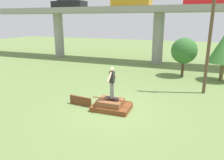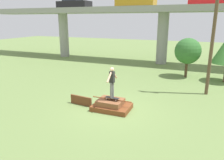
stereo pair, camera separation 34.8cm
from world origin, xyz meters
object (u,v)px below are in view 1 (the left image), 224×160
at_px(car_on_overpass_right, 69,3).
at_px(tree_behind_left, 184,51).
at_px(utility_pole, 211,25).
at_px(skateboard, 112,98).
at_px(skater, 112,81).
at_px(car_on_overpass_mid, 131,0).

xyz_separation_m(car_on_overpass_right, tree_behind_left, (13.51, -5.01, -4.28)).
bearing_deg(car_on_overpass_right, utility_pole, -30.81).
distance_m(skateboard, utility_pole, 7.29).
bearing_deg(utility_pole, skater, -134.14).
xyz_separation_m(skater, utility_pole, (4.44, 4.58, 2.61)).
distance_m(skateboard, tree_behind_left, 9.14).
bearing_deg(tree_behind_left, skateboard, -108.50).
height_order(car_on_overpass_right, utility_pole, utility_pole).
bearing_deg(utility_pole, tree_behind_left, 111.59).
xyz_separation_m(car_on_overpass_mid, tree_behind_left, (5.84, -4.58, -4.29)).
height_order(skateboard, skater, skater).
distance_m(car_on_overpass_right, tree_behind_left, 15.03).
relative_size(skateboard, tree_behind_left, 0.24).
xyz_separation_m(skateboard, car_on_overpass_right, (-10.65, 13.57, 5.70)).
xyz_separation_m(skateboard, tree_behind_left, (2.87, 8.56, 1.43)).
distance_m(skateboard, skater, 0.91).
distance_m(car_on_overpass_mid, tree_behind_left, 8.57).
xyz_separation_m(car_on_overpass_mid, car_on_overpass_right, (-7.67, 0.44, -0.02)).
distance_m(skater, car_on_overpass_mid, 14.30).
bearing_deg(utility_pole, car_on_overpass_mid, 130.92).
relative_size(skater, tree_behind_left, 0.50).
bearing_deg(car_on_overpass_right, skateboard, -51.90).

